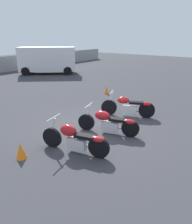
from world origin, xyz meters
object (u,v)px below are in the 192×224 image
Objects in this scene: parked_van at (47,59)px; traffic_cone_far at (21,151)px; motorcycle_slot_1 at (109,122)px; motorcycle_slot_0 at (75,139)px; motorcycle_slot_2 at (129,107)px; traffic_cone_near at (107,90)px.

traffic_cone_far is (-10.03, -9.98, -1.02)m from parked_van.
motorcycle_slot_1 is 3.00m from traffic_cone_far.
motorcycle_slot_0 is 3.56m from motorcycle_slot_2.
motorcycle_slot_0 is 1.65m from motorcycle_slot_1.
motorcycle_slot_2 reaches higher than traffic_cone_near.
motorcycle_slot_2 is (3.56, 0.17, -0.01)m from motorcycle_slot_0.
parked_van reaches higher than motorcycle_slot_2.
motorcycle_slot_0 is 6.79m from traffic_cone_near.
motorcycle_slot_0 is at bearing 162.05° from motorcycle_slot_1.
motorcycle_slot_1 is 13.23m from parked_van.
motorcycle_slot_1 reaches higher than traffic_cone_near.
motorcycle_slot_1 is 0.45× the size of parked_van.
traffic_cone_far is at bearing 143.50° from motorcycle_slot_1.
traffic_cone_far is at bearing 147.29° from motorcycle_slot_2.
motorcycle_slot_0 is at bearing -154.05° from traffic_cone_near.
motorcycle_slot_1 is at bearing -20.88° from traffic_cone_far.
parked_van is at bearing 44.85° from traffic_cone_far.
parked_van is 14.19m from traffic_cone_far.
parked_van is 10.38× the size of traffic_cone_near.
motorcycle_slot_0 is 1.00× the size of motorcycle_slot_1.
motorcycle_slot_0 reaches higher than traffic_cone_far.
traffic_cone_far is (-7.24, -1.97, -0.00)m from traffic_cone_near.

